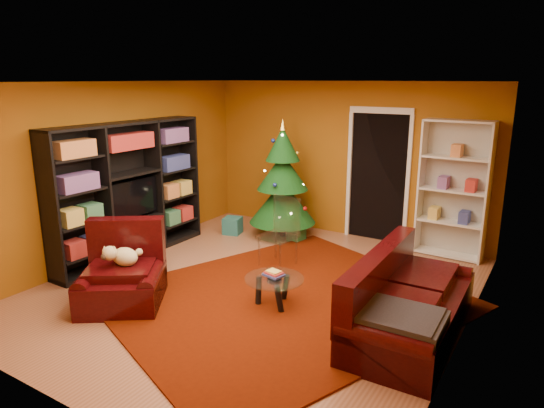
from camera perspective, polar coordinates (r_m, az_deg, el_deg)
The scene contains 18 objects.
floor at distance 6.37m, azimuth -1.92°, elevation -10.18°, with size 5.00×5.50×0.05m, color brown.
ceiling at distance 5.79m, azimuth -2.15°, elevation 14.39°, with size 5.00×5.50×0.05m, color silver.
wall_back at distance 8.35m, azimuth 8.64°, elevation 5.17°, with size 5.00×0.05×2.60m, color #975711.
wall_left at distance 7.61m, azimuth -18.09°, elevation 3.70°, with size 0.05×5.50×2.60m, color #975711.
wall_right at distance 5.04m, azimuth 22.62°, elevation -2.04°, with size 0.05×5.50×2.60m, color #975711.
doorway at distance 8.14m, azimuth 12.33°, elevation 2.97°, with size 1.06×0.60×2.16m, color black, non-canonical shape.
rug at distance 6.04m, azimuth 1.39°, elevation -11.28°, with size 3.33×3.88×0.02m, color #531301.
media_unit at distance 7.51m, azimuth -16.43°, elevation 1.47°, with size 0.41×2.65×2.03m, color black, non-canonical shape.
christmas_tree at distance 8.16m, azimuth 1.25°, elevation 2.80°, with size 1.13×1.13×2.01m, color #0F4014, non-canonical shape.
gift_box_teal at distance 8.50m, azimuth -4.66°, elevation -2.54°, with size 0.29×0.29×0.29m, color #206566.
gift_box_green at distance 8.14m, azimuth 2.87°, elevation -3.48°, with size 0.24×0.24×0.24m, color #1E642C.
gift_box_red at distance 8.37m, azimuth 2.74°, elevation -2.95°, with size 0.24×0.24×0.24m, color maroon.
white_bookshelf at distance 7.68m, azimuth 20.55°, elevation 1.52°, with size 0.98×0.35×2.12m, color white, non-canonical shape.
armchair at distance 6.08m, azimuth -17.33°, elevation -7.83°, with size 1.01×1.01×0.79m, color black, non-canonical shape.
dog at distance 6.04m, azimuth -16.90°, elevation -5.96°, with size 0.40×0.30×0.26m, color beige, non-canonical shape.
sofa at distance 5.36m, azimuth 16.17°, elevation -10.32°, with size 2.05×0.92×0.88m, color black, non-canonical shape.
coffee_table at distance 5.85m, azimuth 0.27°, elevation -10.27°, with size 0.71×0.71×0.44m, color gray, non-canonical shape.
acrylic_chair at distance 6.93m, azimuth 0.69°, elevation -3.84°, with size 0.46×0.51×0.91m, color #66605B, non-canonical shape.
Camera 1 is at (3.22, -4.81, 2.65)m, focal length 32.00 mm.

